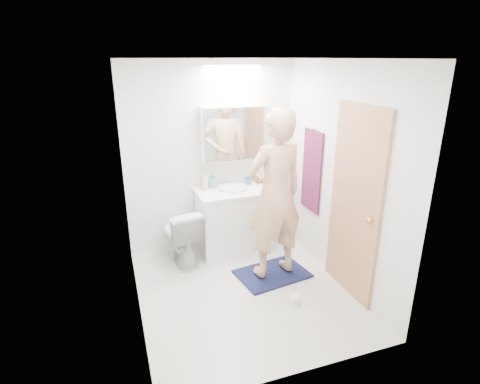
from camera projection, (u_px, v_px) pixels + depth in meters
name	position (u px, v px, depth m)	size (l,w,h in m)	color
floor	(243.00, 290.00, 4.19)	(2.50, 2.50, 0.00)	silver
ceiling	(244.00, 58.00, 3.39)	(2.50, 2.50, 0.00)	white
wall_back	(211.00, 157.00, 4.90)	(2.50, 2.50, 0.00)	white
wall_front	(303.00, 240.00, 2.67)	(2.50, 2.50, 0.00)	white
wall_left	(129.00, 199.00, 3.45)	(2.50, 2.50, 0.00)	white
wall_right	(339.00, 176.00, 4.13)	(2.50, 2.50, 0.00)	white
vanity_cabinet	(234.00, 221.00, 4.98)	(0.90, 0.55, 0.78)	white
countertop	(234.00, 191.00, 4.85)	(0.95, 0.58, 0.04)	white
sink_basin	(233.00, 188.00, 4.86)	(0.36, 0.36, 0.03)	white
faucet	(228.00, 179.00, 5.01)	(0.02, 0.02, 0.16)	silver
medicine_cabinet	(235.00, 133.00, 4.83)	(0.88, 0.14, 0.70)	white
mirror_panel	(237.00, 134.00, 4.76)	(0.84, 0.01, 0.66)	silver
toilet	(180.00, 235.00, 4.67)	(0.40, 0.70, 0.71)	silver
bath_rug	(272.00, 274.00, 4.47)	(0.80, 0.55, 0.02)	#151641
person	(275.00, 195.00, 4.15)	(0.69, 0.45, 1.89)	tan
door	(355.00, 204.00, 3.88)	(0.04, 0.80, 2.00)	tan
door_knob	(370.00, 220.00, 3.61)	(0.06, 0.06, 0.06)	gold
towel	(312.00, 171.00, 4.64)	(0.02, 0.42, 1.00)	#121438
towel_hook	(313.00, 129.00, 4.47)	(0.02, 0.02, 0.07)	silver
soap_bottle_a	(205.00, 181.00, 4.83)	(0.09, 0.09, 0.23)	beige
soap_bottle_b	(213.00, 180.00, 4.90)	(0.08, 0.09, 0.19)	#518EAF
toothbrush_cup	(249.00, 181.00, 5.05)	(0.10, 0.10, 0.09)	#395EAB
toilet_paper_roll	(294.00, 300.00, 3.93)	(0.11, 0.11, 0.10)	white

